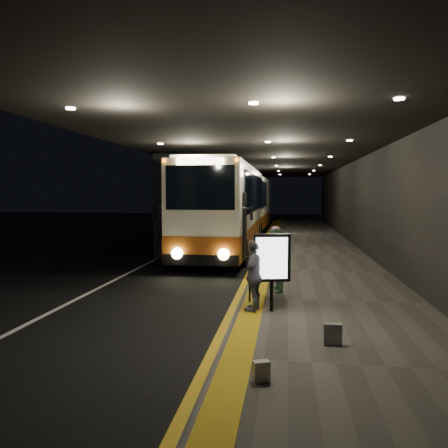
# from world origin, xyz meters

# --- Properties ---
(ground) EXTENTS (90.00, 90.00, 0.00)m
(ground) POSITION_xyz_m (0.00, 0.00, 0.00)
(ground) COLOR black
(lane_line_white) EXTENTS (0.12, 50.00, 0.01)m
(lane_line_white) POSITION_xyz_m (-1.80, 5.00, 0.01)
(lane_line_white) COLOR silver
(lane_line_white) RESTS_ON ground
(kerb_stripe_yellow) EXTENTS (0.18, 50.00, 0.01)m
(kerb_stripe_yellow) POSITION_xyz_m (2.35, 5.00, 0.01)
(kerb_stripe_yellow) COLOR gold
(kerb_stripe_yellow) RESTS_ON ground
(sidewalk) EXTENTS (4.50, 50.00, 0.15)m
(sidewalk) POSITION_xyz_m (4.75, 5.00, 0.07)
(sidewalk) COLOR #514C44
(sidewalk) RESTS_ON ground
(tactile_strip) EXTENTS (0.50, 50.00, 0.01)m
(tactile_strip) POSITION_xyz_m (2.85, 5.00, 0.16)
(tactile_strip) COLOR gold
(tactile_strip) RESTS_ON sidewalk
(terminal_wall) EXTENTS (0.10, 50.00, 6.00)m
(terminal_wall) POSITION_xyz_m (7.00, 5.00, 3.00)
(terminal_wall) COLOR black
(terminal_wall) RESTS_ON ground
(support_columns) EXTENTS (0.80, 24.80, 4.40)m
(support_columns) POSITION_xyz_m (-1.50, 4.00, 2.20)
(support_columns) COLOR black
(support_columns) RESTS_ON ground
(canopy) EXTENTS (9.00, 50.00, 0.40)m
(canopy) POSITION_xyz_m (2.50, 5.00, 4.60)
(canopy) COLOR black
(canopy) RESTS_ON support_columns
(coach_main) EXTENTS (2.64, 12.66, 3.93)m
(coach_main) POSITION_xyz_m (0.82, 6.20, 1.89)
(coach_main) COLOR #EEE6C7
(coach_main) RESTS_ON ground
(coach_second) EXTENTS (2.79, 12.17, 3.81)m
(coach_second) POSITION_xyz_m (0.87, 15.99, 1.83)
(coach_second) COLOR #EEE6C7
(coach_second) RESTS_ON ground
(passenger_boarding) EXTENTS (0.38, 0.58, 1.56)m
(passenger_boarding) POSITION_xyz_m (3.29, 0.02, 0.93)
(passenger_boarding) COLOR #D0619C
(passenger_boarding) RESTS_ON sidewalk
(passenger_waiting_green) EXTENTS (0.70, 0.93, 1.70)m
(passenger_waiting_green) POSITION_xyz_m (3.32, -2.48, 1.00)
(passenger_waiting_green) COLOR #49835B
(passenger_waiting_green) RESTS_ON sidewalk
(passenger_waiting_grey) EXTENTS (0.68, 1.02, 1.60)m
(passenger_waiting_grey) POSITION_xyz_m (2.92, -4.42, 0.95)
(passenger_waiting_grey) COLOR #515257
(passenger_waiting_grey) RESTS_ON sidewalk
(bag_polka) EXTENTS (0.31, 0.14, 0.37)m
(bag_polka) POSITION_xyz_m (4.41, -6.40, 0.34)
(bag_polka) COLOR black
(bag_polka) RESTS_ON sidewalk
(bag_plain) EXTENTS (0.26, 0.21, 0.28)m
(bag_plain) POSITION_xyz_m (3.28, -8.03, 0.29)
(bag_plain) COLOR #B9B2AD
(bag_plain) RESTS_ON sidewalk
(info_sign) EXTENTS (0.82, 0.26, 1.72)m
(info_sign) POSITION_xyz_m (3.30, -4.39, 1.31)
(info_sign) COLOR black
(info_sign) RESTS_ON sidewalk
(stanchion_post) EXTENTS (0.05, 0.05, 1.09)m
(stanchion_post) POSITION_xyz_m (2.75, -3.64, 0.69)
(stanchion_post) COLOR black
(stanchion_post) RESTS_ON sidewalk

